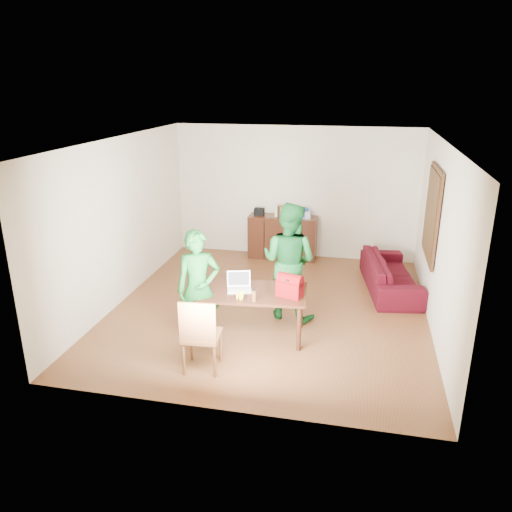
% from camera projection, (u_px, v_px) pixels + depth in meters
% --- Properties ---
extents(room, '(5.20, 5.70, 2.90)m').
position_uv_depth(room, '(272.00, 230.00, 7.87)').
color(room, '#4C2813').
rests_on(room, ground).
extents(table, '(1.58, 0.99, 0.71)m').
position_uv_depth(table, '(253.00, 297.00, 7.11)').
color(table, black).
rests_on(table, ground).
extents(chair, '(0.49, 0.47, 1.02)m').
position_uv_depth(chair, '(202.00, 348.00, 6.37)').
color(chair, brown).
rests_on(chair, ground).
extents(person_near, '(0.72, 0.61, 1.66)m').
position_uv_depth(person_near, '(198.00, 289.00, 6.86)').
color(person_near, '#13561C').
rests_on(person_near, ground).
extents(person_far, '(1.07, 0.94, 1.84)m').
position_uv_depth(person_far, '(289.00, 261.00, 7.64)').
color(person_far, '#135822').
rests_on(person_far, ground).
extents(laptop, '(0.39, 0.32, 0.24)m').
position_uv_depth(laptop, '(239.00, 288.00, 7.09)').
color(laptop, white).
rests_on(laptop, table).
extents(bananas, '(0.15, 0.10, 0.05)m').
position_uv_depth(bananas, '(240.00, 298.00, 6.78)').
color(bananas, gold).
rests_on(bananas, table).
extents(bottle, '(0.06, 0.06, 0.18)m').
position_uv_depth(bottle, '(254.00, 295.00, 6.72)').
color(bottle, '#5C3315').
rests_on(bottle, table).
extents(red_bag, '(0.39, 0.30, 0.26)m').
position_uv_depth(red_bag, '(290.00, 287.00, 6.88)').
color(red_bag, maroon).
rests_on(red_bag, table).
extents(sofa, '(1.08, 2.10, 0.58)m').
position_uv_depth(sofa, '(390.00, 274.00, 8.84)').
color(sofa, '#380907').
rests_on(sofa, ground).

